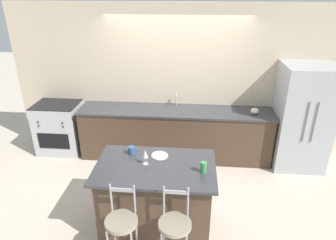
# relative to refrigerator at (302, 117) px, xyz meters

# --- Properties ---
(ground_plane) EXTENTS (18.00, 18.00, 0.00)m
(ground_plane) POSITION_rel_refrigerator_xyz_m (-2.15, -0.31, -0.90)
(ground_plane) COLOR beige
(wall_back) EXTENTS (6.00, 0.07, 2.70)m
(wall_back) POSITION_rel_refrigerator_xyz_m (-2.15, 0.41, 0.45)
(wall_back) COLOR beige
(wall_back) RESTS_ON ground_plane
(back_counter) EXTENTS (3.43, 0.70, 0.93)m
(back_counter) POSITION_rel_refrigerator_xyz_m (-2.15, 0.08, -0.43)
(back_counter) COLOR #4C3828
(back_counter) RESTS_ON ground_plane
(sink_faucet) EXTENTS (0.02, 0.13, 0.22)m
(sink_faucet) POSITION_rel_refrigerator_xyz_m (-2.15, 0.28, 0.17)
(sink_faucet) COLOR #ADAFB5
(sink_faucet) RESTS_ON back_counter
(kitchen_island) EXTENTS (1.47, 0.92, 0.94)m
(kitchen_island) POSITION_rel_refrigerator_xyz_m (-2.28, -1.76, -0.42)
(kitchen_island) COLOR #4C3828
(kitchen_island) RESTS_ON ground_plane
(refrigerator) EXTENTS (0.85, 0.80, 1.80)m
(refrigerator) POSITION_rel_refrigerator_xyz_m (0.00, 0.00, 0.00)
(refrigerator) COLOR #ADAFB5
(refrigerator) RESTS_ON ground_plane
(oven_range) EXTENTS (0.80, 0.64, 0.96)m
(oven_range) POSITION_rel_refrigerator_xyz_m (-4.34, 0.08, -0.42)
(oven_range) COLOR #B7B7BC
(oven_range) RESTS_ON ground_plane
(bar_stool_near) EXTENTS (0.36, 0.36, 1.04)m
(bar_stool_near) POSITION_rel_refrigerator_xyz_m (-2.56, -2.42, -0.35)
(bar_stool_near) COLOR #99999E
(bar_stool_near) RESTS_ON ground_plane
(bar_stool_far) EXTENTS (0.36, 0.36, 1.04)m
(bar_stool_far) POSITION_rel_refrigerator_xyz_m (-1.99, -2.40, -0.35)
(bar_stool_far) COLOR #99999E
(bar_stool_far) RESTS_ON ground_plane
(dinner_plate) EXTENTS (0.22, 0.22, 0.02)m
(dinner_plate) POSITION_rel_refrigerator_xyz_m (-2.25, -1.53, 0.05)
(dinner_plate) COLOR beige
(dinner_plate) RESTS_ON kitchen_island
(wine_glass) EXTENTS (0.07, 0.07, 0.20)m
(wine_glass) POSITION_rel_refrigerator_xyz_m (-2.40, -1.73, 0.18)
(wine_glass) COLOR white
(wine_glass) RESTS_ON kitchen_island
(coffee_mug) EXTENTS (0.12, 0.09, 0.10)m
(coffee_mug) POSITION_rel_refrigerator_xyz_m (-2.62, -1.50, 0.09)
(coffee_mug) COLOR #335689
(coffee_mug) RESTS_ON kitchen_island
(tumbler_cup) EXTENTS (0.07, 0.07, 0.14)m
(tumbler_cup) POSITION_rel_refrigerator_xyz_m (-1.70, -1.85, 0.11)
(tumbler_cup) COLOR #3D934C
(tumbler_cup) RESTS_ON kitchen_island
(pumpkin_decoration) EXTENTS (0.14, 0.14, 0.13)m
(pumpkin_decoration) POSITION_rel_refrigerator_xyz_m (-0.79, 0.00, 0.08)
(pumpkin_decoration) COLOR beige
(pumpkin_decoration) RESTS_ON back_counter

